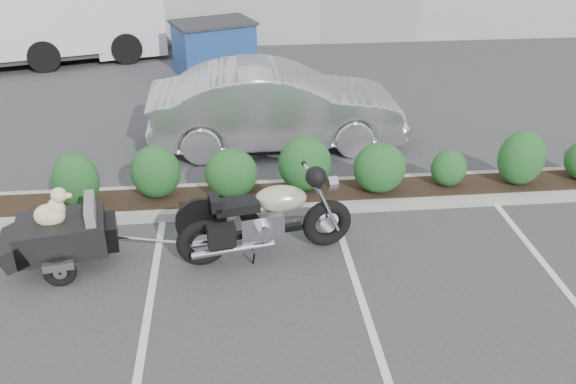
{
  "coord_description": "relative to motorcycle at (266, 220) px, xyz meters",
  "views": [
    {
      "loc": [
        -0.34,
        -6.56,
        4.93
      ],
      "look_at": [
        0.41,
        1.13,
        0.75
      ],
      "focal_mm": 38.0,
      "sensor_mm": 36.0,
      "label": 1
    }
  ],
  "objects": [
    {
      "name": "ground",
      "position": [
        -0.06,
        -0.67,
        -0.58
      ],
      "size": [
        90.0,
        90.0,
        0.0
      ],
      "primitive_type": "plane",
      "color": "#38383A",
      "rests_on": "ground"
    },
    {
      "name": "planter_kerb",
      "position": [
        0.94,
        1.53,
        -0.51
      ],
      "size": [
        12.0,
        1.0,
        0.15
      ],
      "primitive_type": "cube",
      "color": "#9E9E93",
      "rests_on": "ground"
    },
    {
      "name": "motorcycle",
      "position": [
        0.0,
        0.0,
        0.0
      ],
      "size": [
        2.52,
        1.02,
        1.46
      ],
      "rotation": [
        0.0,
        0.0,
        0.18
      ],
      "color": "black",
      "rests_on": "ground"
    },
    {
      "name": "pet_trailer",
      "position": [
        -2.79,
        0.02,
        -0.07
      ],
      "size": [
        2.05,
        1.16,
        1.21
      ],
      "rotation": [
        0.0,
        0.0,
        0.18
      ],
      "color": "black",
      "rests_on": "ground"
    },
    {
      "name": "sedan",
      "position": [
        0.46,
        3.85,
        0.22
      ],
      "size": [
        4.89,
        1.79,
        1.6
      ],
      "primitive_type": "imported",
      "rotation": [
        0.0,
        0.0,
        1.59
      ],
      "color": "silver",
      "rests_on": "ground"
    },
    {
      "name": "dumpster",
      "position": [
        -0.79,
        8.81,
        0.09
      ],
      "size": [
        2.38,
        2.0,
        1.33
      ],
      "rotation": [
        0.0,
        0.0,
        0.35
      ],
      "color": "navy",
      "rests_on": "ground"
    },
    {
      "name": "delivery_truck",
      "position": [
        -5.41,
        10.27,
        0.86
      ],
      "size": [
        6.86,
        3.69,
        3.0
      ],
      "rotation": [
        0.0,
        0.0,
        0.26
      ],
      "color": "silver",
      "rests_on": "ground"
    }
  ]
}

